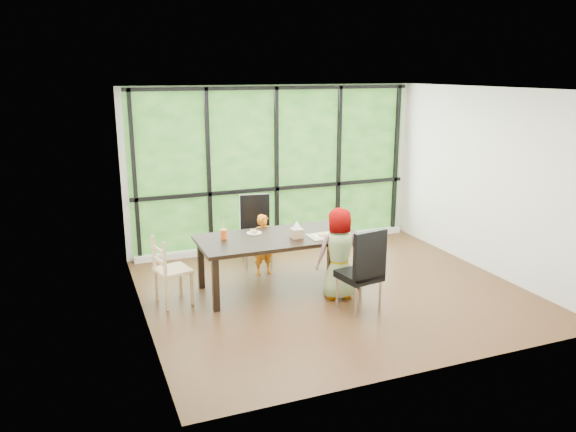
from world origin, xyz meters
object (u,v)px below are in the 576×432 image
at_px(child_older, 340,253).
at_px(green_cup, 347,232).
at_px(dining_table, 279,263).
at_px(child_toddler, 264,245).
at_px(chair_end_beech, 173,270).
at_px(orange_cup, 224,234).
at_px(chair_window_leather, 257,231).
at_px(plate_near, 323,236).
at_px(tissue_box, 297,233).
at_px(plate_far, 254,233).
at_px(chair_interior_leather, 359,269).

distance_m(child_older, green_cup, 0.40).
height_order(dining_table, child_toddler, child_toddler).
bearing_deg(dining_table, chair_end_beech, 178.89).
bearing_deg(orange_cup, child_toddler, 32.64).
height_order(dining_table, chair_window_leather, chair_window_leather).
xyz_separation_m(chair_window_leather, child_older, (0.62, -1.59, 0.07)).
height_order(child_older, plate_near, child_older).
relative_size(chair_end_beech, green_cup, 7.59).
bearing_deg(orange_cup, tissue_box, -18.28).
xyz_separation_m(chair_end_beech, plate_far, (1.17, 0.23, 0.31)).
xyz_separation_m(chair_interior_leather, plate_far, (-0.94, 1.29, 0.22)).
relative_size(dining_table, child_older, 1.79).
relative_size(plate_far, plate_near, 0.87).
height_order(chair_interior_leather, tissue_box, chair_interior_leather).
height_order(chair_interior_leather, chair_end_beech, chair_interior_leather).
height_order(chair_window_leather, plate_near, chair_window_leather).
bearing_deg(child_older, green_cup, -124.06).
distance_m(dining_table, chair_window_leather, 1.03).
bearing_deg(tissue_box, plate_far, 139.52).
distance_m(chair_window_leather, orange_cup, 1.17).
relative_size(dining_table, chair_end_beech, 2.42).
height_order(plate_far, tissue_box, tissue_box).
relative_size(chair_interior_leather, tissue_box, 7.32).
bearing_deg(tissue_box, orange_cup, 161.72).
distance_m(dining_table, chair_interior_leather, 1.25).
distance_m(dining_table, plate_far, 0.53).
height_order(child_toddler, orange_cup, child_toddler).
bearing_deg(green_cup, orange_cup, 163.30).
height_order(chair_window_leather, chair_end_beech, chair_window_leather).
bearing_deg(orange_cup, chair_window_leather, 49.21).
height_order(chair_interior_leather, green_cup, chair_interior_leather).
distance_m(chair_interior_leather, orange_cup, 1.86).
bearing_deg(child_toddler, dining_table, -95.29).
bearing_deg(tissue_box, plate_near, -14.28).
bearing_deg(chair_end_beech, plate_far, -92.04).
height_order(plate_near, tissue_box, tissue_box).
distance_m(plate_far, plate_near, 0.95).
bearing_deg(child_older, plate_far, -34.84).
xyz_separation_m(child_toddler, orange_cup, (-0.72, -0.46, 0.36)).
height_order(plate_far, plate_near, plate_near).
bearing_deg(orange_cup, chair_end_beech, -169.63).
distance_m(chair_window_leather, child_toddler, 0.41).
relative_size(dining_table, plate_near, 9.10).
relative_size(chair_window_leather, chair_interior_leather, 1.00).
relative_size(plate_far, green_cup, 1.76).
height_order(orange_cup, green_cup, orange_cup).
relative_size(chair_end_beech, plate_far, 4.32).
height_order(chair_window_leather, orange_cup, chair_window_leather).
bearing_deg(plate_far, tissue_box, -40.48).
distance_m(child_toddler, green_cup, 1.33).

